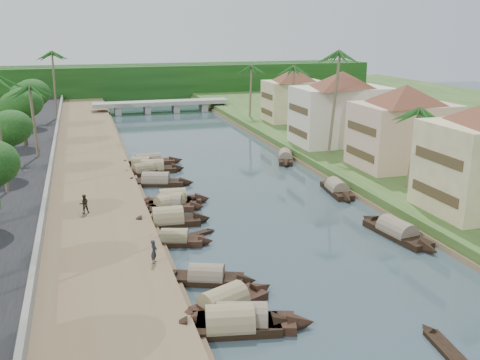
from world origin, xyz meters
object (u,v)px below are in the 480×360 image
object	(u,v)px
bridge	(161,104)
person_near	(154,251)
sampan_0	(242,321)
sampan_1	(230,325)

from	to	relation	value
bridge	person_near	world-z (taller)	person_near
sampan_0	sampan_1	xyz separation A→B (m)	(-0.81, -0.19, 0.00)
bridge	person_near	bearing A→B (deg)	-98.99
bridge	person_near	xyz separation A→B (m)	(-12.05, -76.14, -0.04)
bridge	sampan_0	world-z (taller)	bridge
person_near	bridge	bearing A→B (deg)	17.00
sampan_0	sampan_1	bearing A→B (deg)	-150.12
sampan_1	sampan_0	bearing A→B (deg)	23.83
sampan_1	person_near	size ratio (longest dim) A/B	4.84
sampan_0	person_near	distance (m)	9.81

